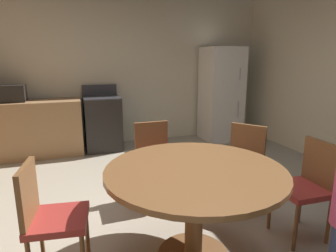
% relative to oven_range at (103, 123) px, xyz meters
% --- Properties ---
extents(ground_plane, '(14.00, 14.00, 0.00)m').
position_rel_oven_range_xyz_m(ground_plane, '(0.43, -2.69, -0.47)').
color(ground_plane, '#A89E89').
extents(wall_back, '(5.72, 0.12, 2.70)m').
position_rel_oven_range_xyz_m(wall_back, '(0.43, 0.40, 0.88)').
color(wall_back, beige).
rests_on(wall_back, ground).
extents(kitchen_counter, '(1.78, 0.60, 0.90)m').
position_rel_oven_range_xyz_m(kitchen_counter, '(-1.24, -0.00, -0.02)').
color(kitchen_counter, '#9E754C').
rests_on(kitchen_counter, ground).
extents(oven_range, '(0.60, 0.60, 1.10)m').
position_rel_oven_range_xyz_m(oven_range, '(0.00, 0.00, 0.00)').
color(oven_range, black).
rests_on(oven_range, ground).
extents(refrigerator, '(0.68, 0.68, 1.76)m').
position_rel_oven_range_xyz_m(refrigerator, '(2.25, -0.05, 0.41)').
color(refrigerator, white).
rests_on(refrigerator, ground).
extents(microwave, '(0.44, 0.32, 0.26)m').
position_rel_oven_range_xyz_m(microwave, '(-1.37, -0.00, 0.56)').
color(microwave, black).
rests_on(microwave, kitchen_counter).
extents(dining_table, '(1.36, 1.36, 0.76)m').
position_rel_oven_range_xyz_m(dining_table, '(0.35, -3.13, 0.15)').
color(dining_table, brown).
rests_on(dining_table, ground).
extents(chair_west, '(0.45, 0.45, 0.87)m').
position_rel_oven_range_xyz_m(chair_west, '(-0.70, -2.99, 0.03)').
color(chair_west, brown).
rests_on(chair_west, ground).
extents(chair_east, '(0.41, 0.41, 0.87)m').
position_rel_oven_range_xyz_m(chair_east, '(1.42, -3.16, 0.03)').
color(chair_east, brown).
rests_on(chair_east, ground).
extents(chair_north, '(0.41, 0.41, 0.87)m').
position_rel_oven_range_xyz_m(chair_north, '(0.34, -2.07, 0.03)').
color(chair_north, brown).
rests_on(chair_north, ground).
extents(chair_northeast, '(0.56, 0.56, 0.87)m').
position_rel_oven_range_xyz_m(chair_northeast, '(1.20, -2.49, 0.03)').
color(chair_northeast, brown).
rests_on(chair_northeast, ground).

